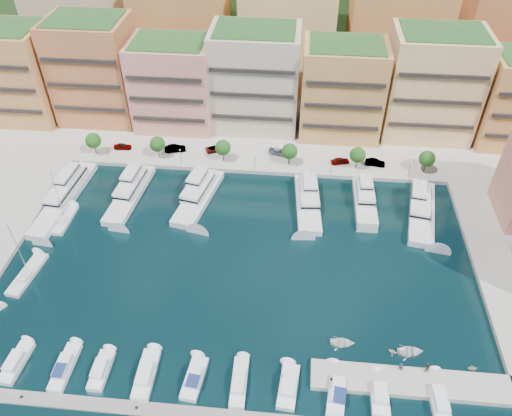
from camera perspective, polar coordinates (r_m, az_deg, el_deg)
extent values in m
plane|color=black|center=(97.48, -1.87, -6.75)|extent=(400.00, 400.00, 0.00)
cube|color=#9E998E|center=(146.30, 1.09, 11.42)|extent=(220.00, 64.00, 2.00)
cube|color=#1A3917|center=(189.47, 2.33, 18.55)|extent=(240.00, 40.00, 58.00)
cube|color=gray|center=(81.04, -6.89, -22.37)|extent=(72.00, 2.20, 0.35)
cube|color=#9E998E|center=(86.39, 17.50, -18.68)|extent=(32.00, 5.00, 2.00)
cube|color=#BA8344|center=(149.64, -26.15, 13.56)|extent=(22.00, 16.00, 24.00)
cube|color=#BC6F3E|center=(141.09, -17.93, 14.69)|extent=(20.00, 16.00, 26.00)
cube|color=black|center=(134.32, -19.09, 13.07)|extent=(18.40, 0.50, 0.90)
cube|color=#234D1F|center=(136.12, -19.14, 19.70)|extent=(17.60, 14.08, 0.80)
cube|color=#E3957F|center=(133.70, -9.44, 13.69)|extent=(20.00, 15.00, 22.00)
cube|color=black|center=(127.10, -10.21, 12.08)|extent=(18.40, 0.50, 0.90)
cube|color=#234D1F|center=(128.99, -10.01, 18.19)|extent=(17.60, 13.20, 0.80)
cube|color=beige|center=(131.31, -0.09, 14.45)|extent=(22.00, 16.00, 25.00)
cube|color=black|center=(124.02, -0.47, 12.76)|extent=(20.24, 0.50, 0.90)
cube|color=#234D1F|center=(126.09, -0.10, 19.71)|extent=(19.36, 14.08, 0.80)
cube|color=#DF9C53|center=(129.93, 9.78, 13.05)|extent=(20.00, 15.00, 23.00)
cube|color=black|center=(123.12, 9.91, 11.38)|extent=(18.40, 0.50, 0.90)
cube|color=#234D1F|center=(124.92, 10.42, 17.87)|extent=(17.60, 13.20, 0.80)
cube|color=#EEB47E|center=(134.61, 19.42, 13.06)|extent=(22.00, 16.00, 26.00)
cube|color=black|center=(127.51, 20.02, 11.32)|extent=(20.24, 0.50, 0.90)
cube|color=#234D1F|center=(129.40, 20.78, 18.26)|extent=(19.36, 14.08, 0.80)
cube|color=beige|center=(163.11, -19.23, 18.71)|extent=(26.00, 18.00, 30.00)
cube|color=#DF9C53|center=(153.76, -8.32, 19.15)|extent=(26.00, 18.00, 30.00)
cube|color=#EEB47E|center=(149.93, 3.58, 18.90)|extent=(26.00, 18.00, 30.00)
cube|color=#BA8344|center=(152.04, 15.52, 17.89)|extent=(26.00, 18.00, 30.00)
cube|color=#BC6F3E|center=(159.85, 26.55, 16.29)|extent=(26.00, 18.00, 30.00)
cylinder|color=#473323|center=(130.29, -17.90, 6.51)|extent=(0.24, 0.24, 3.00)
sphere|color=#194213|center=(129.10, -18.11, 7.33)|extent=(3.80, 3.80, 3.80)
cylinder|color=#473323|center=(125.10, -11.07, 6.32)|extent=(0.24, 0.24, 3.00)
sphere|color=#194213|center=(123.87, -11.20, 7.17)|extent=(3.80, 3.80, 3.80)
cylinder|color=#473323|center=(121.81, -3.76, 6.02)|extent=(0.24, 0.24, 3.00)
sphere|color=#194213|center=(120.54, -3.80, 6.90)|extent=(3.80, 3.80, 3.80)
cylinder|color=#473323|center=(120.58, 3.82, 5.61)|extent=(0.24, 0.24, 3.00)
sphere|color=#194213|center=(119.29, 3.86, 6.49)|extent=(3.80, 3.80, 3.80)
cylinder|color=#473323|center=(121.45, 11.40, 5.09)|extent=(0.24, 0.24, 3.00)
sphere|color=#194213|center=(120.18, 11.54, 5.96)|extent=(3.80, 3.80, 3.80)
cylinder|color=#473323|center=(124.40, 18.74, 4.51)|extent=(0.24, 0.24, 3.00)
sphere|color=#194213|center=(123.15, 18.96, 5.35)|extent=(3.80, 3.80, 3.80)
cylinder|color=black|center=(126.80, -16.60, 6.06)|extent=(0.10, 0.10, 4.00)
sphere|color=#FFF2CC|center=(125.70, -16.78, 6.83)|extent=(0.30, 0.30, 0.30)
cylinder|color=black|center=(121.53, -8.62, 5.80)|extent=(0.10, 0.10, 4.00)
sphere|color=#FFF2CC|center=(120.38, -8.71, 6.59)|extent=(0.30, 0.30, 0.30)
cylinder|color=black|center=(118.77, -0.09, 5.39)|extent=(0.10, 0.10, 4.00)
sphere|color=#FFF2CC|center=(117.59, -0.09, 6.20)|extent=(0.30, 0.30, 0.30)
cylinder|color=black|center=(118.72, 8.62, 4.85)|extent=(0.10, 0.10, 4.00)
sphere|color=#FFF2CC|center=(117.54, 8.72, 5.65)|extent=(0.30, 0.30, 0.30)
cylinder|color=black|center=(121.36, 17.13, 4.21)|extent=(0.10, 0.10, 4.00)
sphere|color=#FFF2CC|center=(120.21, 17.32, 4.99)|extent=(0.30, 0.30, 0.30)
cube|color=silver|center=(119.49, -21.03, 0.87)|extent=(6.52, 26.30, 2.30)
cube|color=silver|center=(120.07, -20.81, 2.41)|extent=(4.77, 14.56, 1.80)
cube|color=black|center=(120.07, -20.81, 2.41)|extent=(4.84, 14.63, 0.55)
cube|color=silver|center=(120.62, -20.64, 3.62)|extent=(3.28, 8.00, 1.40)
cylinder|color=#B2B2B7|center=(120.84, -20.55, 4.67)|extent=(0.14, 0.14, 1.80)
cube|color=silver|center=(116.11, -14.19, 1.33)|extent=(6.76, 20.97, 2.30)
cube|color=silver|center=(116.36, -14.07, 2.75)|extent=(4.99, 11.66, 1.80)
cube|color=black|center=(116.36, -14.07, 2.75)|extent=(5.06, 11.73, 0.55)
cube|color=silver|center=(116.64, -13.97, 3.87)|extent=(3.44, 6.43, 1.40)
cylinder|color=#B2B2B7|center=(116.65, -13.93, 4.86)|extent=(0.14, 0.14, 1.80)
cube|color=black|center=(116.39, -14.15, 1.16)|extent=(6.82, 21.03, 0.35)
cube|color=silver|center=(112.48, -6.58, 1.01)|extent=(9.03, 20.41, 2.30)
cube|color=silver|center=(112.69, -6.48, 2.45)|extent=(6.32, 11.51, 1.80)
cube|color=black|center=(112.69, -6.48, 2.45)|extent=(6.39, 11.58, 0.55)
cube|color=silver|center=(112.94, -6.40, 3.59)|extent=(4.21, 6.43, 1.40)
cylinder|color=#B2B2B7|center=(112.91, -6.35, 4.60)|extent=(0.14, 0.14, 1.80)
cube|color=silver|center=(110.74, 5.90, 0.32)|extent=(6.42, 19.63, 2.30)
cube|color=silver|center=(110.92, 5.99, 1.77)|extent=(4.86, 10.90, 1.80)
cube|color=black|center=(110.92, 5.99, 1.77)|extent=(4.92, 10.96, 0.55)
cube|color=silver|center=(111.14, 6.06, 2.91)|extent=(3.40, 6.00, 1.40)
cylinder|color=#B2B2B7|center=(111.09, 6.13, 3.93)|extent=(0.14, 0.14, 1.80)
cube|color=black|center=(111.04, 5.89, 0.15)|extent=(6.47, 19.68, 0.35)
cube|color=silver|center=(113.18, 12.28, 0.51)|extent=(4.60, 15.79, 2.30)
cube|color=silver|center=(113.11, 12.37, 1.81)|extent=(3.74, 8.70, 1.80)
cube|color=black|center=(113.11, 12.37, 1.81)|extent=(3.80, 8.76, 0.55)
cube|color=silver|center=(113.12, 12.44, 2.84)|extent=(2.72, 4.75, 1.40)
cylinder|color=#B2B2B7|center=(112.92, 12.53, 3.77)|extent=(0.14, 0.14, 1.80)
cube|color=silver|center=(113.69, 18.37, -0.68)|extent=(8.43, 21.19, 2.30)
cube|color=silver|center=(113.95, 18.43, 0.78)|extent=(5.98, 11.88, 1.80)
cube|color=black|center=(113.95, 18.43, 0.78)|extent=(6.05, 11.95, 0.55)
cube|color=silver|center=(114.24, 18.47, 1.93)|extent=(4.03, 6.61, 1.40)
cylinder|color=#B2B2B7|center=(114.25, 18.55, 2.94)|extent=(0.14, 0.14, 1.80)
cube|color=white|center=(92.84, -25.66, -15.73)|extent=(3.01, 7.82, 1.40)
cube|color=white|center=(91.67, -26.00, -15.46)|extent=(2.20, 3.80, 1.10)
cube|color=black|center=(92.54, -25.54, -14.79)|extent=(1.80, 0.22, 0.55)
cube|color=white|center=(89.40, -20.94, -16.69)|extent=(2.55, 8.66, 1.40)
cube|color=white|center=(88.16, -21.26, -16.46)|extent=(1.96, 4.16, 1.10)
cube|color=black|center=(89.15, -20.80, -15.64)|extent=(1.76, 0.12, 0.55)
cube|color=navy|center=(87.17, -21.63, -16.84)|extent=(1.74, 2.61, 0.12)
cube|color=white|center=(87.26, -17.24, -17.37)|extent=(2.49, 7.06, 1.40)
cube|color=white|center=(86.03, -17.49, -17.10)|extent=(1.94, 3.39, 1.10)
cube|color=black|center=(86.90, -17.15, -16.42)|extent=(1.79, 0.10, 0.55)
cube|color=white|center=(85.14, -12.41, -18.14)|extent=(2.87, 8.73, 1.40)
cube|color=white|center=(83.84, -12.62, -17.93)|extent=(2.20, 4.20, 1.10)
cube|color=black|center=(84.89, -12.28, -17.03)|extent=(1.99, 0.12, 0.55)
cube|color=white|center=(83.54, -7.05, -18.85)|extent=(3.45, 7.73, 1.40)
cube|color=white|center=(82.24, -7.18, -18.61)|extent=(2.46, 3.80, 1.10)
cube|color=black|center=(83.19, -6.96, -17.82)|extent=(1.93, 0.30, 0.55)
cube|color=navy|center=(81.25, -7.35, -18.98)|extent=(2.11, 2.43, 0.12)
cube|color=white|center=(82.68, -1.92, -19.38)|extent=(2.46, 8.57, 1.40)
cube|color=white|center=(81.34, -1.98, -19.18)|extent=(1.89, 4.12, 1.10)
cube|color=black|center=(82.41, -1.83, -18.24)|extent=(1.69, 0.12, 0.55)
cube|color=white|center=(82.43, 3.71, -19.79)|extent=(3.45, 7.77, 1.40)
cube|color=white|center=(81.11, 3.74, -19.57)|extent=(2.49, 3.80, 1.10)
cube|color=black|center=(82.09, 3.78, -18.74)|extent=(2.01, 0.28, 0.55)
cube|color=white|center=(82.88, 9.23, -20.02)|extent=(3.67, 9.03, 1.40)
cube|color=white|center=(81.54, 9.34, -19.84)|extent=(2.54, 4.43, 1.10)
cube|color=black|center=(82.63, 9.29, -18.87)|extent=(1.88, 0.33, 0.55)
cube|color=navy|center=(80.46, 9.42, -20.34)|extent=(2.14, 2.84, 0.12)
cube|color=white|center=(83.80, 13.90, -20.08)|extent=(2.77, 7.19, 1.40)
cube|color=white|center=(82.51, 14.08, -19.86)|extent=(2.13, 3.46, 1.10)
cube|color=black|center=(83.43, 13.95, -19.09)|extent=(1.93, 0.12, 0.55)
cube|color=white|center=(85.84, 20.10, -19.98)|extent=(2.85, 9.19, 1.40)
cube|color=white|center=(84.54, 20.36, -19.80)|extent=(2.12, 4.44, 1.10)
cube|color=black|center=(85.62, 20.10, -18.83)|extent=(1.82, 0.17, 0.55)
cube|color=silver|center=(105.20, -24.62, -6.98)|extent=(4.07, 11.04, 1.20)
cube|color=silver|center=(103.98, -25.00, -7.07)|extent=(1.99, 2.88, 0.60)
cylinder|color=#B2B2B7|center=(101.12, -25.53, -4.22)|extent=(0.14, 0.14, 12.00)
cylinder|color=#B2B2B7|center=(103.21, -25.23, -7.03)|extent=(0.68, 4.83, 0.10)
cube|color=silver|center=(114.24, -21.00, -1.32)|extent=(2.89, 9.20, 1.20)
cube|color=silver|center=(113.08, -21.27, -1.29)|extent=(1.67, 2.32, 0.60)
cylinder|color=#B2B2B7|center=(110.52, -21.72, 1.37)|extent=(0.14, 0.14, 12.00)
cylinder|color=#B2B2B7|center=(112.34, -21.44, -1.18)|extent=(0.19, 4.12, 0.10)
imported|color=silver|center=(87.50, 9.85, -14.95)|extent=(4.18, 3.03, 0.85)
imported|color=#BFAF92|center=(90.64, 23.51, -16.44)|extent=(1.75, 1.54, 0.87)
imported|color=beige|center=(88.33, 15.37, -15.53)|extent=(1.99, 1.87, 0.83)
imported|color=silver|center=(89.04, 17.22, -15.41)|extent=(4.62, 3.52, 0.89)
imported|color=gray|center=(130.57, -15.00, 6.83)|extent=(4.51, 2.13, 1.49)
imported|color=gray|center=(126.78, -9.24, 6.73)|extent=(5.51, 3.10, 1.72)
imported|color=gray|center=(125.85, -4.67, 6.78)|extent=(5.29, 3.91, 1.34)
imported|color=gray|center=(124.27, 2.62, 6.41)|extent=(5.26, 3.17, 1.43)
imported|color=gray|center=(122.72, 9.60, 5.35)|extent=(4.73, 2.92, 1.50)
imported|color=gray|center=(123.73, 13.46, 5.07)|extent=(4.97, 2.39, 1.57)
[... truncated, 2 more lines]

